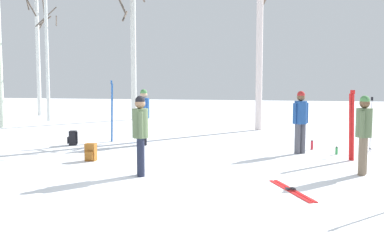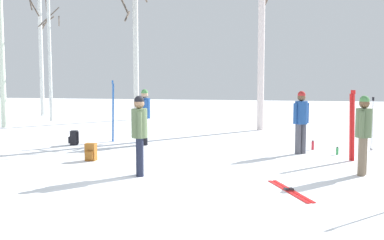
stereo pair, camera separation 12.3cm
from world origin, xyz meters
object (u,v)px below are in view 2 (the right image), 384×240
object	(u,v)px
person_2	(301,118)
birch_tree_4	(261,28)
person_0	(139,130)
person_1	(363,130)
birch_tree_0	(40,41)
ski_pair_planted_0	(352,126)
person_3	(145,113)
birch_tree_2	(50,36)
ski_pair_lying_0	(290,191)
backpack_1	(74,138)
birch_tree_1	(0,25)
backpack_0	(91,152)
water_bottle_0	(313,145)
water_bottle_1	(337,151)
ski_poles_0	(372,123)
ski_pair_planted_2	(113,111)
birch_tree_3	(135,36)

from	to	relation	value
person_2	birch_tree_4	bearing A→B (deg)	103.93
person_0	person_1	size ratio (longest dim) A/B	1.00
person_1	birch_tree_0	world-z (taller)	birch_tree_0
person_0	ski_pair_planted_0	size ratio (longest dim) A/B	0.97
person_0	person_3	world-z (taller)	same
birch_tree_0	birch_tree_2	distance (m)	3.23
ski_pair_lying_0	backpack_1	bearing A→B (deg)	144.26
birch_tree_1	birch_tree_2	world-z (taller)	birch_tree_1
backpack_0	water_bottle_0	size ratio (longest dim) A/B	1.62
water_bottle_1	ski_poles_0	bearing A→B (deg)	35.01
person_1	ski_pair_lying_0	distance (m)	2.51
person_2	backpack_1	size ratio (longest dim) A/B	3.90
ski_pair_planted_2	birch_tree_2	bearing A→B (deg)	131.16
person_1	birch_tree_1	world-z (taller)	birch_tree_1
person_1	ski_pair_planted_0	size ratio (longest dim) A/B	0.97
birch_tree_1	birch_tree_3	bearing A→B (deg)	43.84
backpack_0	person_0	bearing A→B (deg)	-40.03
birch_tree_3	birch_tree_4	world-z (taller)	birch_tree_3
ski_pair_lying_0	water_bottle_1	world-z (taller)	water_bottle_1
person_1	birch_tree_2	world-z (taller)	birch_tree_2
ski_pair_lying_0	birch_tree_0	bearing A→B (deg)	131.74
person_1	person_0	bearing A→B (deg)	-168.80
person_1	ski_poles_0	bearing A→B (deg)	76.39
ski_pair_planted_2	water_bottle_1	distance (m)	6.96
birch_tree_0	ski_pair_lying_0	bearing A→B (deg)	-48.26
water_bottle_0	birch_tree_2	bearing A→B (deg)	150.57
backpack_0	birch_tree_3	xyz separation A→B (m)	(-2.13, 10.55, 3.78)
ski_pair_planted_2	birch_tree_0	distance (m)	11.51
ski_pair_planted_2	backpack_1	size ratio (longest dim) A/B	4.48
person_1	person_2	world-z (taller)	same
ski_poles_0	birch_tree_1	bearing A→B (deg)	165.07
ski_poles_0	water_bottle_1	distance (m)	1.42
ski_pair_lying_0	person_2	bearing A→B (deg)	85.01
water_bottle_1	birch_tree_0	bearing A→B (deg)	144.82
person_0	backpack_0	xyz separation A→B (m)	(-1.72, 1.45, -0.77)
ski_pair_lying_0	ski_poles_0	bearing A→B (deg)	64.70
birch_tree_1	person_2	bearing A→B (deg)	-20.43
backpack_1	birch_tree_1	world-z (taller)	birch_tree_1
ski_pair_planted_0	birch_tree_0	world-z (taller)	birch_tree_0
person_3	birch_tree_4	xyz separation A→B (m)	(3.32, 4.53, 2.96)
ski_pair_planted_2	birch_tree_4	world-z (taller)	birch_tree_4
person_1	ski_pair_lying_0	size ratio (longest dim) A/B	1.05
person_1	ski_poles_0	xyz separation A→B (m)	(0.79, 3.26, -0.16)
water_bottle_1	birch_tree_0	distance (m)	17.42
ski_pair_planted_2	water_bottle_1	size ratio (longest dim) A/B	9.07
ski_pair_planted_2	water_bottle_1	xyz separation A→B (m)	(6.80, -1.21, -0.88)
person_3	birch_tree_2	size ratio (longest dim) A/B	0.23
ski_pair_planted_0	birch_tree_4	world-z (taller)	birch_tree_4
ski_pair_planted_2	birch_tree_2	world-z (taller)	birch_tree_2
water_bottle_1	birch_tree_3	distance (m)	12.53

